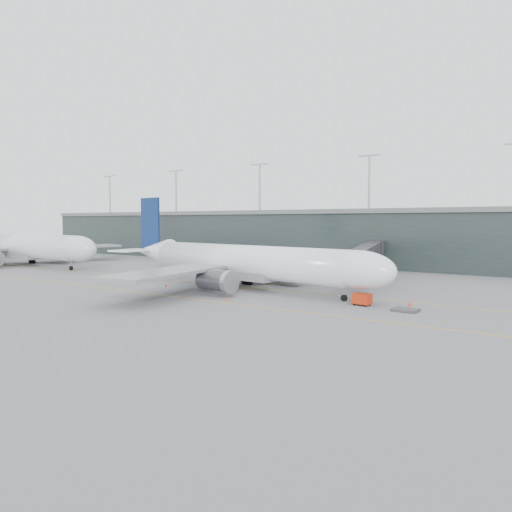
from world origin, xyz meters
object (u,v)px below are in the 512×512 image
Objects in this scene: main_aircraft at (243,262)px; gse_cart at (362,299)px; second_aircraft at (21,246)px; jet_bridge at (378,252)px.

main_aircraft is 25.09m from gse_cart.
gse_cart is at bearing -2.73° from second_aircraft.
main_aircraft is at bearing -0.73° from second_aircraft.
jet_bridge is 17.45× the size of gse_cart.
main_aircraft is 1.29× the size of jet_bridge.
jet_bridge is at bearing 114.22° from gse_cart.
main_aircraft is at bearing -129.53° from jet_bridge.
gse_cart is at bearing -3.41° from main_aircraft.
second_aircraft is (-77.18, 2.85, 0.47)m from main_aircraft.
second_aircraft is 101.93m from gse_cart.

